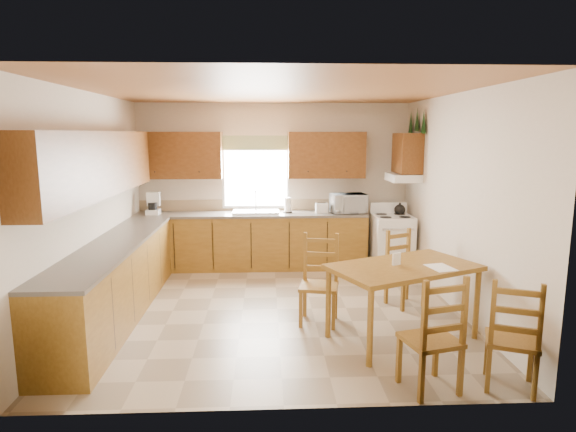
{
  "coord_description": "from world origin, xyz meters",
  "views": [
    {
      "loc": [
        -0.13,
        -5.82,
        2.2
      ],
      "look_at": [
        0.15,
        0.3,
        1.15
      ],
      "focal_mm": 30.0,
      "sensor_mm": 36.0,
      "label": 1
    }
  ],
  "objects_px": {
    "chair_near_right": "(512,333)",
    "chair_far_left": "(319,280)",
    "stove": "(392,244)",
    "microwave": "(348,203)",
    "dining_table": "(402,302)",
    "chair_near_left": "(431,332)",
    "chair_far_right": "(406,269)"
  },
  "relations": [
    {
      "from": "chair_near_right",
      "to": "chair_far_left",
      "type": "xyz_separation_m",
      "value": [
        -1.51,
        1.53,
        0.02
      ]
    },
    {
      "from": "chair_near_left",
      "to": "chair_near_right",
      "type": "relative_size",
      "value": 1.04
    },
    {
      "from": "dining_table",
      "to": "chair_far_left",
      "type": "relative_size",
      "value": 1.48
    },
    {
      "from": "stove",
      "to": "chair_far_left",
      "type": "xyz_separation_m",
      "value": [
        -1.4,
        -2.08,
        0.07
      ]
    },
    {
      "from": "stove",
      "to": "dining_table",
      "type": "bearing_deg",
      "value": -102.05
    },
    {
      "from": "dining_table",
      "to": "chair_near_left",
      "type": "height_order",
      "value": "chair_near_left"
    },
    {
      "from": "microwave",
      "to": "chair_far_right",
      "type": "bearing_deg",
      "value": -83.59
    },
    {
      "from": "chair_far_left",
      "to": "chair_far_right",
      "type": "relative_size",
      "value": 1.07
    },
    {
      "from": "microwave",
      "to": "chair_near_right",
      "type": "xyz_separation_m",
      "value": [
        0.78,
        -3.92,
        -0.57
      ]
    },
    {
      "from": "dining_table",
      "to": "chair_far_right",
      "type": "bearing_deg",
      "value": 47.71
    },
    {
      "from": "stove",
      "to": "microwave",
      "type": "bearing_deg",
      "value": 155.45
    },
    {
      "from": "chair_far_left",
      "to": "stove",
      "type": "bearing_deg",
      "value": 68.21
    },
    {
      "from": "stove",
      "to": "chair_far_left",
      "type": "bearing_deg",
      "value": -123.86
    },
    {
      "from": "chair_near_right",
      "to": "chair_far_right",
      "type": "relative_size",
      "value": 1.04
    },
    {
      "from": "chair_near_left",
      "to": "chair_near_right",
      "type": "height_order",
      "value": "chair_near_left"
    },
    {
      "from": "chair_near_left",
      "to": "microwave",
      "type": "bearing_deg",
      "value": -103.89
    },
    {
      "from": "microwave",
      "to": "chair_far_left",
      "type": "bearing_deg",
      "value": -114.24
    },
    {
      "from": "chair_near_left",
      "to": "chair_near_right",
      "type": "bearing_deg",
      "value": 165.26
    },
    {
      "from": "stove",
      "to": "chair_near_right",
      "type": "distance_m",
      "value": 3.61
    },
    {
      "from": "dining_table",
      "to": "chair_near_left",
      "type": "bearing_deg",
      "value": -117.48
    },
    {
      "from": "dining_table",
      "to": "stove",
      "type": "bearing_deg",
      "value": 53.57
    },
    {
      "from": "microwave",
      "to": "chair_near_left",
      "type": "height_order",
      "value": "microwave"
    },
    {
      "from": "microwave",
      "to": "dining_table",
      "type": "relative_size",
      "value": 0.34
    },
    {
      "from": "stove",
      "to": "chair_far_right",
      "type": "height_order",
      "value": "chair_far_right"
    },
    {
      "from": "chair_far_right",
      "to": "chair_near_left",
      "type": "bearing_deg",
      "value": -125.27
    },
    {
      "from": "dining_table",
      "to": "chair_near_right",
      "type": "relative_size",
      "value": 1.53
    },
    {
      "from": "dining_table",
      "to": "chair_near_right",
      "type": "bearing_deg",
      "value": -82.57
    },
    {
      "from": "chair_near_right",
      "to": "chair_far_left",
      "type": "distance_m",
      "value": 2.15
    },
    {
      "from": "microwave",
      "to": "chair_near_left",
      "type": "bearing_deg",
      "value": -96.24
    },
    {
      "from": "stove",
      "to": "chair_near_right",
      "type": "bearing_deg",
      "value": -88.13
    },
    {
      "from": "stove",
      "to": "microwave",
      "type": "xyz_separation_m",
      "value": [
        -0.67,
        0.31,
        0.63
      ]
    },
    {
      "from": "stove",
      "to": "chair_far_right",
      "type": "distance_m",
      "value": 1.56
    }
  ]
}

